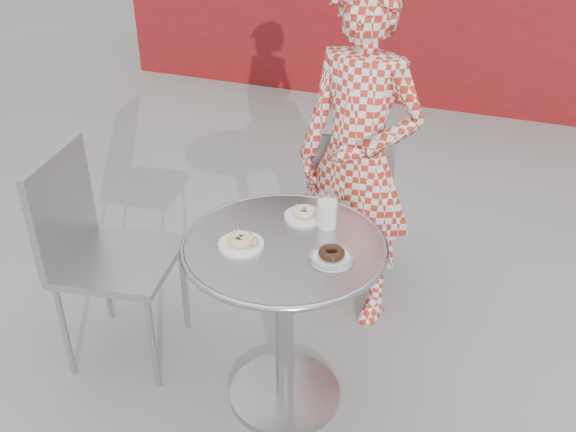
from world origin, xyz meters
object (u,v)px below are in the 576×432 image
(seated_person, at_px, (358,161))
(plate_near, at_px, (242,242))
(bistro_table, at_px, (284,285))
(plate_far, at_px, (304,213))
(chair_far, at_px, (349,228))
(chair_left, at_px, (122,297))
(plate_checker, at_px, (331,256))
(milk_cup, at_px, (327,213))

(seated_person, bearing_deg, plate_near, -92.51)
(plate_near, bearing_deg, bistro_table, 27.49)
(seated_person, distance_m, plate_far, 0.51)
(plate_near, bearing_deg, chair_far, 83.74)
(chair_left, bearing_deg, plate_checker, -103.27)
(seated_person, distance_m, milk_cup, 0.54)
(seated_person, bearing_deg, milk_cup, -73.85)
(chair_far, height_order, plate_checker, chair_far)
(chair_left, height_order, milk_cup, chair_left)
(chair_left, bearing_deg, plate_near, -107.89)
(chair_left, bearing_deg, bistro_table, -101.30)
(milk_cup, bearing_deg, plate_checker, -67.41)
(chair_far, distance_m, plate_checker, 1.17)
(chair_far, bearing_deg, plate_near, 72.11)
(seated_person, bearing_deg, plate_far, -85.39)
(chair_left, relative_size, plate_far, 6.21)
(plate_near, bearing_deg, plate_far, 62.62)
(seated_person, relative_size, plate_checker, 9.96)
(chair_far, height_order, milk_cup, milk_cup)
(chair_far, distance_m, plate_far, 0.94)
(chair_left, distance_m, plate_checker, 1.08)
(plate_checker, relative_size, milk_cup, 1.25)
(milk_cup, bearing_deg, seated_person, 93.04)
(chair_left, height_order, plate_checker, chair_left)
(chair_left, distance_m, plate_near, 0.81)
(chair_far, xyz_separation_m, plate_checker, (0.21, -1.02, 0.52))
(plate_checker, bearing_deg, chair_far, 101.72)
(plate_far, height_order, plate_near, plate_near)
(chair_left, distance_m, plate_far, 0.94)
(bistro_table, relative_size, plate_checker, 4.80)
(plate_near, height_order, milk_cup, milk_cup)
(chair_far, bearing_deg, milk_cup, 87.23)
(plate_near, distance_m, milk_cup, 0.34)
(bistro_table, height_order, plate_near, plate_near)
(bistro_table, height_order, seated_person, seated_person)
(bistro_table, distance_m, chair_far, 1.04)
(chair_far, height_order, plate_far, chair_far)
(chair_left, distance_m, seated_person, 1.21)
(chair_far, distance_m, plate_near, 1.19)
(chair_far, distance_m, seated_person, 0.62)
(seated_person, bearing_deg, plate_checker, -68.21)
(chair_left, xyz_separation_m, plate_far, (0.78, 0.19, 0.49))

